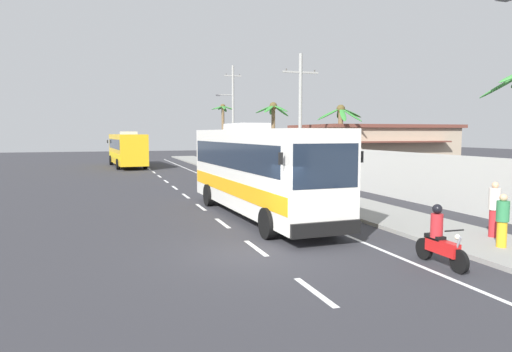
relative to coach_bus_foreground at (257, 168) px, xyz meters
name	(u,v)px	position (x,y,z in m)	size (l,w,h in m)	color
ground_plane	(262,253)	(-1.78, -5.75, -2.03)	(160.00, 160.00, 0.00)	#303035
sidewalk_kerb	(320,196)	(5.02, 4.25, -1.96)	(3.20, 90.00, 0.14)	gray
lane_markings	(216,190)	(0.42, 9.25, -2.03)	(3.64, 72.00, 0.01)	white
boundary_wall	(346,168)	(8.82, 8.25, -0.78)	(0.24, 60.00, 2.49)	#B2B2AD
coach_bus_foreground	(257,168)	(0.00, 0.00, 0.00)	(3.18, 11.72, 3.91)	silver
coach_bus_far_lane	(127,149)	(-3.65, 31.03, -0.14)	(3.59, 11.07, 3.62)	gold
motorcycle_beside_bus	(440,241)	(2.22, -8.44, -1.37)	(0.56, 1.96, 1.62)	black
pedestrian_near_kerb	(494,208)	(5.79, -6.69, -0.95)	(0.36, 0.36, 1.79)	red
pedestrian_midwalk	(502,219)	(4.94, -7.84, -1.07)	(0.36, 0.36, 1.58)	gold
utility_pole_mid	(300,116)	(6.79, 11.08, 2.61)	(2.59, 0.24, 8.82)	#9E9E99
utility_pole_far	(233,114)	(7.06, 29.29, 3.49)	(2.74, 0.24, 10.49)	#9E9E99
palm_nearest	(223,122)	(7.01, 33.18, 2.67)	(2.67, 2.77, 6.74)	brown
palm_second	(273,124)	(5.93, 14.03, 2.12)	(2.54, 2.83, 5.74)	brown
palm_fourth	(340,128)	(8.90, 9.27, 1.75)	(3.33, 3.16, 5.34)	brown
roadside_building	(372,152)	(13.60, 12.86, 0.03)	(10.75, 8.54, 4.09)	tan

